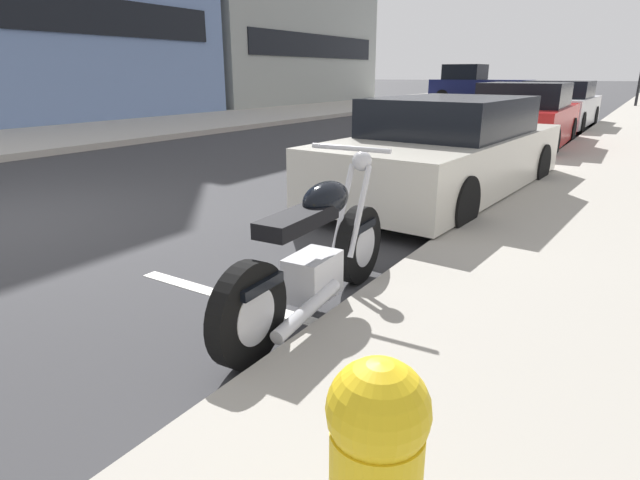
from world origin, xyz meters
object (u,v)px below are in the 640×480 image
at_px(parked_car_at_intersection, 448,151).
at_px(crossing_truck, 477,86).
at_px(parked_motorcycle, 315,257).
at_px(parked_car_mid_block, 557,107).
at_px(parked_car_second_in_row, 524,119).

xyz_separation_m(parked_car_at_intersection, crossing_truck, (22.38, 6.28, 0.32)).
bearing_deg(parked_car_at_intersection, parked_motorcycle, -169.52).
xyz_separation_m(parked_motorcycle, parked_car_mid_block, (14.45, 0.81, 0.23)).
xyz_separation_m(parked_car_mid_block, crossing_truck, (11.87, 5.94, 0.29)).
relative_size(parked_motorcycle, parked_car_at_intersection, 0.44).
xyz_separation_m(parked_motorcycle, crossing_truck, (26.31, 6.75, 0.52)).
height_order(parked_car_at_intersection, parked_car_second_in_row, parked_car_second_in_row).
bearing_deg(crossing_truck, parked_car_second_in_row, 113.08).
distance_m(parked_car_at_intersection, parked_car_second_in_row, 5.41).
relative_size(parked_car_second_in_row, crossing_truck, 0.79).
distance_m(parked_motorcycle, parked_car_at_intersection, 3.97).
bearing_deg(parked_car_mid_block, parked_motorcycle, -176.25).
xyz_separation_m(parked_car_at_intersection, parked_car_mid_block, (10.51, 0.33, 0.03)).
bearing_deg(crossing_truck, parked_car_at_intersection, 109.06).
bearing_deg(parked_car_second_in_row, parked_car_mid_block, 0.09).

